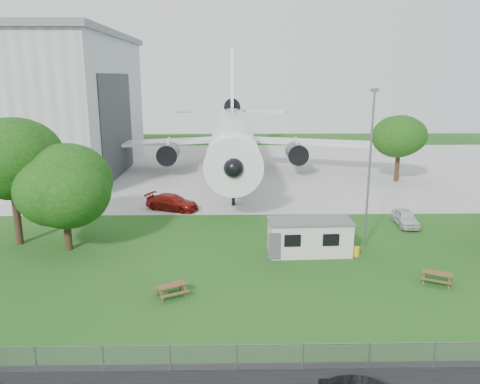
{
  "coord_description": "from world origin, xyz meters",
  "views": [
    {
      "loc": [
        -2.21,
        -28.14,
        12.99
      ],
      "look_at": [
        -1.52,
        8.0,
        4.0
      ],
      "focal_mm": 35.0,
      "sensor_mm": 36.0,
      "label": 1
    }
  ],
  "objects_px": {
    "airliner": "(233,134)",
    "picnic_west": "(172,296)",
    "site_cabin": "(310,237)",
    "picnic_east": "(436,283)"
  },
  "relations": [
    {
      "from": "picnic_east",
      "to": "picnic_west",
      "type": "bearing_deg",
      "value": -147.1
    },
    {
      "from": "airliner",
      "to": "picnic_east",
      "type": "xyz_separation_m",
      "value": [
        12.98,
        -36.46,
        -5.27
      ]
    },
    {
      "from": "site_cabin",
      "to": "picnic_east",
      "type": "distance_m",
      "value": 9.22
    },
    {
      "from": "airliner",
      "to": "picnic_west",
      "type": "distance_m",
      "value": 38.51
    },
    {
      "from": "airliner",
      "to": "picnic_west",
      "type": "height_order",
      "value": "airliner"
    },
    {
      "from": "airliner",
      "to": "picnic_east",
      "type": "distance_m",
      "value": 39.06
    },
    {
      "from": "airliner",
      "to": "site_cabin",
      "type": "xyz_separation_m",
      "value": [
        5.63,
        -31.04,
        -3.96
      ]
    },
    {
      "from": "airliner",
      "to": "picnic_west",
      "type": "xyz_separation_m",
      "value": [
        -3.87,
        -37.95,
        -5.27
      ]
    },
    {
      "from": "site_cabin",
      "to": "picnic_east",
      "type": "height_order",
      "value": "site_cabin"
    },
    {
      "from": "picnic_west",
      "to": "site_cabin",
      "type": "bearing_deg",
      "value": 7.68
    }
  ]
}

